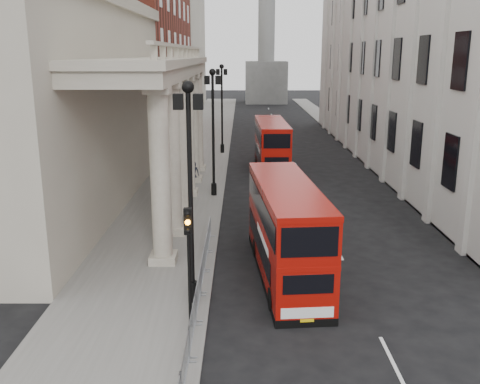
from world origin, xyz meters
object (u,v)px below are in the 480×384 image
(bus_near, at_px, (286,228))
(lamp_post_north, at_px, (222,102))
(lamp_post_mid, at_px, (213,124))
(pedestrian_c, at_px, (194,172))
(pedestrian_a, at_px, (170,198))
(monument_column, at_px, (267,18))
(pedestrian_b, at_px, (164,196))
(traffic_light, at_px, (189,246))
(bus_far, at_px, (271,145))
(lamp_post_south, at_px, (190,180))

(bus_near, bearing_deg, lamp_post_north, 92.51)
(lamp_post_mid, xyz_separation_m, pedestrian_c, (-1.67, 3.60, -4.00))
(lamp_post_mid, relative_size, pedestrian_a, 4.83)
(monument_column, bearing_deg, pedestrian_b, -97.13)
(lamp_post_mid, height_order, lamp_post_north, same)
(traffic_light, distance_m, pedestrian_b, 14.82)
(bus_far, height_order, pedestrian_a, bus_far)
(lamp_post_south, height_order, lamp_post_north, same)
(lamp_post_mid, bearing_deg, pedestrian_b, -128.11)
(bus_near, bearing_deg, pedestrian_c, 103.12)
(pedestrian_a, distance_m, pedestrian_b, 0.64)
(monument_column, bearing_deg, pedestrian_a, -96.74)
(pedestrian_a, xyz_separation_m, pedestrian_b, (-0.46, 0.43, 0.05))
(monument_column, xyz_separation_m, lamp_post_mid, (-6.60, -72.00, -11.07))
(lamp_post_mid, bearing_deg, pedestrian_a, -120.41)
(lamp_post_south, bearing_deg, bus_far, 79.97)
(lamp_post_mid, height_order, bus_near, lamp_post_mid)
(lamp_post_mid, distance_m, pedestrian_a, 6.15)
(monument_column, relative_size, pedestrian_a, 31.45)
(pedestrian_b, bearing_deg, bus_far, -131.47)
(bus_near, height_order, pedestrian_b, bus_near)
(lamp_post_south, xyz_separation_m, pedestrian_c, (-1.67, 19.60, -4.00))
(lamp_post_north, height_order, pedestrian_a, lamp_post_north)
(bus_far, xyz_separation_m, pedestrian_a, (-6.70, -12.43, -1.14))
(pedestrian_b, bearing_deg, traffic_light, 90.99)
(monument_column, height_order, pedestrian_b, monument_column)
(pedestrian_b, xyz_separation_m, pedestrian_c, (1.18, 7.25, -0.12))
(bus_near, height_order, bus_far, same)
(monument_column, height_order, pedestrian_a, monument_column)
(pedestrian_c, bearing_deg, lamp_post_mid, -71.99)
(lamp_post_mid, distance_m, pedestrian_b, 6.04)
(lamp_post_mid, distance_m, lamp_post_north, 16.00)
(lamp_post_south, bearing_deg, pedestrian_a, 101.35)
(bus_far, relative_size, pedestrian_b, 5.19)
(pedestrian_b, height_order, pedestrian_c, pedestrian_b)
(lamp_post_north, bearing_deg, traffic_light, -89.83)
(lamp_post_mid, height_order, pedestrian_b, lamp_post_mid)
(pedestrian_a, height_order, pedestrian_c, pedestrian_a)
(lamp_post_south, distance_m, traffic_light, 2.71)
(lamp_post_south, relative_size, pedestrian_b, 4.56)
(pedestrian_a, bearing_deg, pedestrian_c, 98.35)
(lamp_post_mid, height_order, pedestrian_c, lamp_post_mid)
(monument_column, distance_m, lamp_post_south, 88.94)
(monument_column, relative_size, lamp_post_mid, 6.51)
(lamp_post_north, distance_m, bus_far, 9.21)
(lamp_post_north, relative_size, bus_near, 0.87)
(bus_far, bearing_deg, traffic_light, -100.69)
(lamp_post_mid, relative_size, pedestrian_c, 5.24)
(pedestrian_a, bearing_deg, lamp_post_south, -64.96)
(bus_near, relative_size, pedestrian_a, 5.55)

